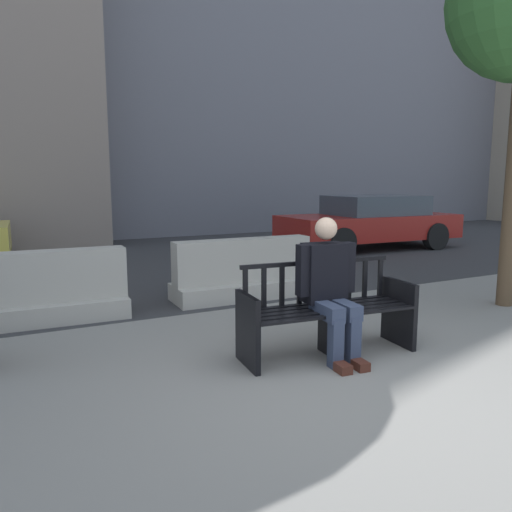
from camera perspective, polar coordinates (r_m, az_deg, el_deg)
The scene contains 7 objects.
ground_plane at distance 4.19m, azimuth 9.67°, elevation -14.79°, with size 200.00×200.00×0.00m, color gray.
street_asphalt at distance 12.10m, azimuth -15.82°, elevation 0.57°, with size 120.00×12.00×0.01m, color #333335.
street_bench at distance 4.83m, azimuth 8.09°, elevation -6.53°, with size 1.73×0.68×0.88m.
seated_person at distance 4.71m, azimuth 8.36°, elevation -3.27°, with size 0.59×0.75×1.31m.
jersey_barrier_centre at distance 7.04m, azimuth -1.47°, elevation -2.07°, with size 2.01×0.72×0.84m.
jersey_barrier_left at distance 6.37m, azimuth -23.59°, elevation -3.97°, with size 2.02×0.75×0.84m.
car_sedan_mid at distance 12.30m, azimuth 12.91°, elevation 3.85°, with size 4.36×2.00×1.27m.
Camera 1 is at (-2.33, -3.05, 1.67)m, focal length 35.00 mm.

